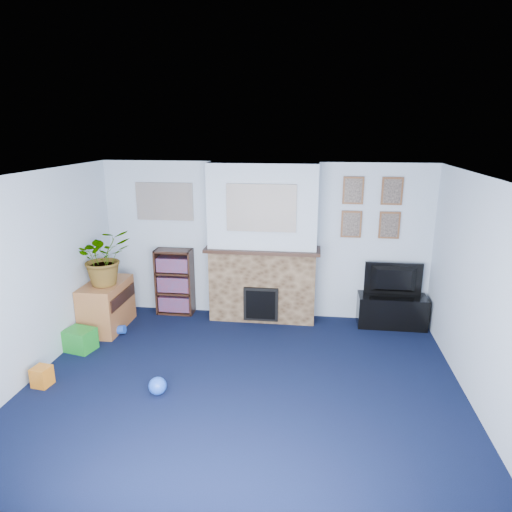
# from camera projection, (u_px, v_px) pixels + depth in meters

# --- Properties ---
(floor) EXTENTS (5.00, 4.50, 0.01)m
(floor) POSITION_uv_depth(u_px,v_px,m) (242.00, 390.00, 5.19)
(floor) COLOR black
(floor) RESTS_ON ground
(ceiling) EXTENTS (5.00, 4.50, 0.01)m
(ceiling) POSITION_uv_depth(u_px,v_px,m) (240.00, 177.00, 4.54)
(ceiling) COLOR white
(ceiling) RESTS_ON wall_back
(wall_back) EXTENTS (5.00, 0.04, 2.40)m
(wall_back) POSITION_uv_depth(u_px,v_px,m) (264.00, 241.00, 7.01)
(wall_back) COLOR silver
(wall_back) RESTS_ON ground
(wall_front) EXTENTS (5.00, 0.04, 2.40)m
(wall_front) POSITION_uv_depth(u_px,v_px,m) (181.00, 419.00, 2.72)
(wall_front) COLOR silver
(wall_front) RESTS_ON ground
(wall_left) EXTENTS (0.04, 4.50, 2.40)m
(wall_left) POSITION_uv_depth(u_px,v_px,m) (24.00, 281.00, 5.17)
(wall_left) COLOR silver
(wall_left) RESTS_ON ground
(wall_right) EXTENTS (0.04, 4.50, 2.40)m
(wall_right) POSITION_uv_depth(u_px,v_px,m) (487.00, 302.00, 4.56)
(wall_right) COLOR silver
(wall_right) RESTS_ON ground
(chimney_breast) EXTENTS (1.72, 0.50, 2.40)m
(chimney_breast) POSITION_uv_depth(u_px,v_px,m) (263.00, 245.00, 6.82)
(chimney_breast) COLOR brown
(chimney_breast) RESTS_ON ground
(collage_main) EXTENTS (1.00, 0.03, 0.68)m
(collage_main) POSITION_uv_depth(u_px,v_px,m) (261.00, 208.00, 6.46)
(collage_main) COLOR gray
(collage_main) RESTS_ON chimney_breast
(collage_left) EXTENTS (0.90, 0.03, 0.58)m
(collage_left) POSITION_uv_depth(u_px,v_px,m) (165.00, 202.00, 7.03)
(collage_left) COLOR gray
(collage_left) RESTS_ON wall_back
(portrait_tl) EXTENTS (0.30, 0.03, 0.40)m
(portrait_tl) POSITION_uv_depth(u_px,v_px,m) (353.00, 190.00, 6.62)
(portrait_tl) COLOR brown
(portrait_tl) RESTS_ON wall_back
(portrait_tr) EXTENTS (0.30, 0.03, 0.40)m
(portrait_tr) POSITION_uv_depth(u_px,v_px,m) (392.00, 191.00, 6.55)
(portrait_tr) COLOR brown
(portrait_tr) RESTS_ON wall_back
(portrait_bl) EXTENTS (0.30, 0.03, 0.40)m
(portrait_bl) POSITION_uv_depth(u_px,v_px,m) (351.00, 224.00, 6.75)
(portrait_bl) COLOR brown
(portrait_bl) RESTS_ON wall_back
(portrait_br) EXTENTS (0.30, 0.03, 0.40)m
(portrait_br) POSITION_uv_depth(u_px,v_px,m) (389.00, 225.00, 6.68)
(portrait_br) COLOR brown
(portrait_br) RESTS_ON wall_back
(tv_stand) EXTENTS (1.00, 0.42, 0.47)m
(tv_stand) POSITION_uv_depth(u_px,v_px,m) (391.00, 311.00, 6.83)
(tv_stand) COLOR black
(tv_stand) RESTS_ON ground
(television) EXTENTS (0.84, 0.12, 0.48)m
(television) POSITION_uv_depth(u_px,v_px,m) (394.00, 280.00, 6.71)
(television) COLOR black
(television) RESTS_ON tv_stand
(bookshelf) EXTENTS (0.58, 0.28, 1.05)m
(bookshelf) POSITION_uv_depth(u_px,v_px,m) (175.00, 283.00, 7.24)
(bookshelf) COLOR black
(bookshelf) RESTS_ON ground
(sideboard) EXTENTS (0.50, 0.91, 0.71)m
(sideboard) POSITION_uv_depth(u_px,v_px,m) (107.00, 306.00, 6.72)
(sideboard) COLOR #A16033
(sideboard) RESTS_ON ground
(potted_plant) EXTENTS (0.96, 0.95, 0.81)m
(potted_plant) POSITION_uv_depth(u_px,v_px,m) (104.00, 257.00, 6.46)
(potted_plant) COLOR #26661E
(potted_plant) RESTS_ON sideboard
(mantel_clock) EXTENTS (0.10, 0.06, 0.14)m
(mantel_clock) POSITION_uv_depth(u_px,v_px,m) (255.00, 243.00, 6.78)
(mantel_clock) COLOR gold
(mantel_clock) RESTS_ON chimney_breast
(mantel_candle) EXTENTS (0.05, 0.05, 0.18)m
(mantel_candle) POSITION_uv_depth(u_px,v_px,m) (287.00, 244.00, 6.72)
(mantel_candle) COLOR #B2BFC6
(mantel_candle) RESTS_ON chimney_breast
(mantel_teddy) EXTENTS (0.12, 0.12, 0.12)m
(mantel_teddy) POSITION_uv_depth(u_px,v_px,m) (229.00, 243.00, 6.83)
(mantel_teddy) COLOR gray
(mantel_teddy) RESTS_ON chimney_breast
(mantel_can) EXTENTS (0.06, 0.06, 0.12)m
(mantel_can) POSITION_uv_depth(u_px,v_px,m) (314.00, 246.00, 6.68)
(mantel_can) COLOR orange
(mantel_can) RESTS_ON chimney_breast
(green_crate) EXTENTS (0.43, 0.37, 0.30)m
(green_crate) POSITION_uv_depth(u_px,v_px,m) (80.00, 340.00, 6.09)
(green_crate) COLOR #198C26
(green_crate) RESTS_ON ground
(toy_ball) EXTENTS (0.20, 0.20, 0.20)m
(toy_ball) POSITION_uv_depth(u_px,v_px,m) (158.00, 387.00, 5.09)
(toy_ball) COLOR blue
(toy_ball) RESTS_ON ground
(toy_block) EXTENTS (0.21, 0.21, 0.23)m
(toy_block) POSITION_uv_depth(u_px,v_px,m) (42.00, 377.00, 5.25)
(toy_block) COLOR orange
(toy_block) RESTS_ON ground
(toy_tube) EXTENTS (0.28, 0.12, 0.16)m
(toy_tube) POSITION_uv_depth(u_px,v_px,m) (116.00, 330.00, 6.56)
(toy_tube) COLOR blue
(toy_tube) RESTS_ON ground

